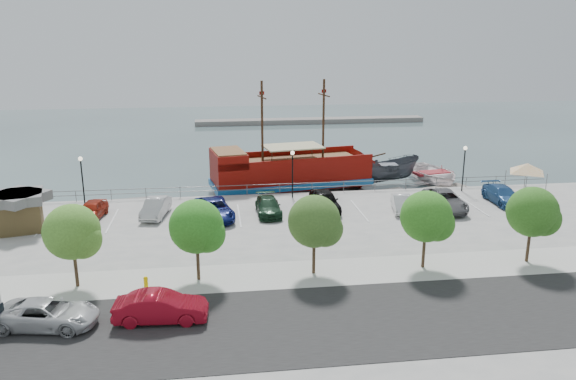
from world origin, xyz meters
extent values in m
plane|color=#3C4E52|center=(0.00, 0.00, -1.00)|extent=(160.00, 160.00, 0.00)
cube|color=black|center=(0.00, -16.00, 0.01)|extent=(100.00, 8.00, 0.04)
cube|color=beige|center=(0.00, -10.00, 0.01)|extent=(100.00, 4.00, 0.05)
cylinder|color=#5F6062|center=(0.00, 7.80, 0.95)|extent=(50.00, 0.06, 0.06)
cylinder|color=#5F6062|center=(0.00, 7.80, 0.55)|extent=(50.00, 0.06, 0.06)
cube|color=gray|center=(10.00, 55.00, -0.60)|extent=(40.00, 3.00, 0.80)
cube|color=#760A04|center=(0.64, 12.17, 0.83)|extent=(16.00, 7.40, 2.50)
cube|color=#1A5EA3|center=(0.64, 12.17, 0.01)|extent=(16.33, 7.73, 0.58)
cone|color=#760A04|center=(8.98, 13.64, 0.83)|extent=(3.83, 5.08, 4.62)
cube|color=#760A04|center=(-5.53, 11.09, 2.75)|extent=(3.68, 5.24, 1.35)
cube|color=brown|center=(-5.53, 11.09, 3.48)|extent=(3.42, 4.83, 0.12)
cube|color=brown|center=(1.11, 12.26, 2.13)|extent=(13.06, 6.33, 0.14)
cube|color=#760A04|center=(0.24, 14.45, 2.42)|extent=(15.20, 2.85, 0.67)
cube|color=#760A04|center=(1.04, 9.90, 2.42)|extent=(15.20, 2.85, 0.67)
cylinder|color=#382111|center=(3.96, 12.76, 6.03)|extent=(0.27, 0.27, 7.89)
cylinder|color=#382111|center=(-2.21, 11.68, 6.03)|extent=(0.27, 0.27, 7.89)
cylinder|color=#382111|center=(3.96, 12.76, 8.43)|extent=(0.63, 2.87, 0.13)
cylinder|color=#382111|center=(-2.21, 11.68, 8.43)|extent=(0.63, 2.87, 0.13)
cube|color=#C1B884|center=(0.83, 12.21, 3.52)|extent=(6.13, 4.57, 0.12)
cylinder|color=#382111|center=(9.64, 13.75, 1.98)|extent=(2.39, 0.57, 0.57)
imported|color=#3C4047|center=(10.90, 13.02, 0.35)|extent=(7.33, 3.92, 2.69)
imported|color=white|center=(15.89, 13.35, -0.19)|extent=(6.88, 8.68, 1.62)
cube|color=slate|center=(-14.93, 9.20, -0.79)|extent=(7.69, 3.31, 0.43)
cube|color=gray|center=(8.62, 9.20, -0.82)|extent=(6.55, 3.53, 0.36)
cube|color=slate|center=(14.51, 9.20, -0.78)|extent=(8.07, 4.59, 0.44)
cube|color=brown|center=(-21.44, 0.76, 1.13)|extent=(3.71, 3.71, 2.26)
cube|color=slate|center=(-21.44, 0.76, 2.52)|extent=(4.20, 4.20, 0.72)
cylinder|color=slate|center=(19.78, 5.71, 1.04)|extent=(0.08, 0.08, 2.08)
cylinder|color=slate|center=(22.15, 6.39, 1.04)|extent=(0.08, 0.08, 2.08)
cylinder|color=slate|center=(20.47, 3.34, 1.04)|extent=(0.08, 0.08, 2.08)
cylinder|color=slate|center=(22.83, 4.02, 1.04)|extent=(0.08, 0.08, 2.08)
pyramid|color=silver|center=(21.31, 4.86, 2.89)|extent=(4.93, 4.93, 0.85)
imported|color=#B9BABD|center=(-15.41, -14.61, 0.70)|extent=(5.40, 3.19, 1.41)
imported|color=maroon|center=(-9.79, -14.79, 0.78)|extent=(4.84, 1.95, 1.56)
cylinder|color=#EDC400|center=(-11.00, -10.80, 0.30)|extent=(0.24, 0.24, 0.61)
sphere|color=#EDC400|center=(-11.00, -10.80, 0.63)|extent=(0.26, 0.26, 0.26)
cylinder|color=black|center=(-18.00, 6.50, 2.00)|extent=(0.12, 0.12, 4.00)
sphere|color=#FFF2CC|center=(-18.00, 6.50, 4.10)|extent=(0.36, 0.36, 0.36)
cylinder|color=black|center=(0.00, 6.50, 2.00)|extent=(0.12, 0.12, 4.00)
sphere|color=#FFF2CC|center=(0.00, 6.50, 4.10)|extent=(0.36, 0.36, 0.36)
cylinder|color=black|center=(16.00, 6.50, 2.00)|extent=(0.12, 0.12, 4.00)
sphere|color=#FFF2CC|center=(16.00, 6.50, 4.10)|extent=(0.36, 0.36, 0.36)
cylinder|color=#473321|center=(-15.00, -10.00, 1.10)|extent=(0.20, 0.20, 2.20)
sphere|color=#467927|center=(-15.00, -10.00, 3.40)|extent=(3.20, 3.20, 3.20)
sphere|color=#467927|center=(-14.40, -10.30, 3.00)|extent=(2.20, 2.20, 2.20)
cylinder|color=#473321|center=(-8.00, -10.00, 1.10)|extent=(0.20, 0.20, 2.20)
sphere|color=#2A711D|center=(-8.00, -10.00, 3.40)|extent=(3.20, 3.20, 3.20)
sphere|color=#2A711D|center=(-7.40, -10.30, 3.00)|extent=(2.20, 2.20, 2.20)
cylinder|color=#473321|center=(-1.00, -10.00, 1.10)|extent=(0.20, 0.20, 2.20)
sphere|color=#365820|center=(-1.00, -10.00, 3.40)|extent=(3.20, 3.20, 3.20)
sphere|color=#365820|center=(-0.40, -10.30, 3.00)|extent=(2.20, 2.20, 2.20)
cylinder|color=#473321|center=(6.00, -10.00, 1.10)|extent=(0.20, 0.20, 2.20)
sphere|color=#2F6E1D|center=(6.00, -10.00, 3.40)|extent=(3.20, 3.20, 3.20)
sphere|color=#2F6E1D|center=(6.60, -10.30, 3.00)|extent=(2.20, 2.20, 2.20)
cylinder|color=#473321|center=(13.00, -10.00, 1.10)|extent=(0.20, 0.20, 2.20)
sphere|color=#2D5F1C|center=(13.00, -10.00, 3.40)|extent=(3.20, 3.20, 3.20)
sphere|color=#2D5F1C|center=(13.60, -10.30, 3.00)|extent=(2.20, 2.20, 2.20)
imported|color=maroon|center=(-16.66, 2.76, 0.72)|extent=(2.28, 4.42, 1.44)
imported|color=#B8B8B8|center=(-11.66, 2.68, 0.74)|extent=(2.30, 4.67, 1.47)
imported|color=navy|center=(-7.01, 1.54, 0.78)|extent=(3.60, 5.98, 1.55)
imported|color=black|center=(-2.62, 2.02, 0.68)|extent=(1.98, 4.70, 1.35)
imported|color=black|center=(2.16, 2.52, 0.84)|extent=(2.18, 5.00, 1.68)
imported|color=silver|center=(8.43, 1.40, 0.66)|extent=(2.16, 4.21, 1.32)
imported|color=#5A595C|center=(12.17, 1.40, 0.79)|extent=(3.02, 5.87, 1.58)
imported|color=#244E85|center=(17.85, 2.46, 0.73)|extent=(2.10, 5.07, 1.46)
camera|label=1|loc=(-6.75, -41.38, 14.33)|focal=35.00mm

